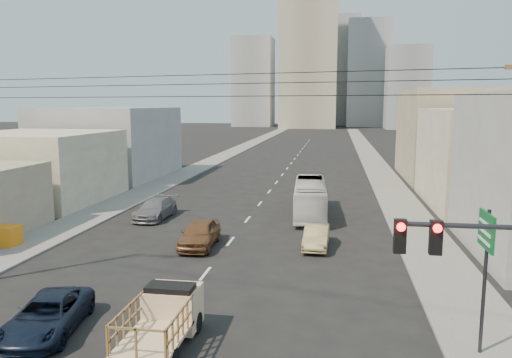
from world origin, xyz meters
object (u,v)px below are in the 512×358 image
(crate_stack, at_px, (3,236))
(green_sign, at_px, (486,247))
(flatbed_pickup, at_px, (163,316))
(sedan_brown, at_px, (200,234))
(city_bus, at_px, (310,198))
(navy_pickup, at_px, (48,315))
(sedan_tan, at_px, (316,237))
(traffic_signal, at_px, (486,291))
(sedan_grey, at_px, (155,209))

(crate_stack, bearing_deg, green_sign, -20.84)
(flatbed_pickup, xyz_separation_m, sedan_brown, (-2.05, 12.12, -0.30))
(flatbed_pickup, bearing_deg, city_bus, 79.75)
(sedan_brown, distance_m, green_sign, 17.12)
(navy_pickup, height_order, city_bus, city_bus)
(navy_pickup, bearing_deg, flatbed_pickup, -13.39)
(city_bus, height_order, green_sign, green_sign)
(city_bus, height_order, crate_stack, city_bus)
(sedan_brown, bearing_deg, crate_stack, -172.67)
(flatbed_pickup, distance_m, sedan_tan, 13.88)
(sedan_tan, height_order, crate_stack, sedan_tan)
(city_bus, height_order, sedan_brown, city_bus)
(traffic_signal, relative_size, green_sign, 1.20)
(navy_pickup, height_order, sedan_tan, navy_pickup)
(green_sign, bearing_deg, flatbed_pickup, -174.49)
(sedan_brown, height_order, crate_stack, sedan_brown)
(traffic_signal, xyz_separation_m, crate_stack, (-22.77, 14.20, -3.39))
(sedan_brown, bearing_deg, sedan_tan, 5.49)
(flatbed_pickup, relative_size, sedan_tan, 1.11)
(city_bus, relative_size, sedan_brown, 2.08)
(sedan_grey, height_order, green_sign, green_sign)
(traffic_signal, relative_size, crate_stack, 3.33)
(navy_pickup, bearing_deg, sedan_brown, 68.64)
(sedan_grey, bearing_deg, crate_stack, -123.66)
(crate_stack, bearing_deg, traffic_signal, -31.96)
(crate_stack, bearing_deg, navy_pickup, -47.90)
(flatbed_pickup, height_order, traffic_signal, traffic_signal)
(navy_pickup, xyz_separation_m, sedan_tan, (9.32, 12.71, -0.01))
(flatbed_pickup, xyz_separation_m, navy_pickup, (-4.55, 0.32, -0.43))
(sedan_tan, height_order, sedan_grey, sedan_grey)
(navy_pickup, bearing_deg, crate_stack, 122.70)
(sedan_brown, bearing_deg, navy_pickup, -104.02)
(flatbed_pickup, bearing_deg, traffic_signal, -23.23)
(sedan_tan, bearing_deg, traffic_signal, -73.74)
(flatbed_pickup, relative_size, green_sign, 0.88)
(city_bus, relative_size, traffic_signal, 1.62)
(sedan_tan, xyz_separation_m, traffic_signal, (4.50, -17.00, 3.43))
(crate_stack, bearing_deg, sedan_brown, 9.39)
(sedan_brown, bearing_deg, sedan_grey, 125.99)
(sedan_brown, relative_size, green_sign, 0.94)
(navy_pickup, bearing_deg, green_sign, -6.72)
(sedan_grey, bearing_deg, flatbed_pickup, -66.59)
(green_sign, distance_m, crate_stack, 26.03)
(sedan_grey, relative_size, green_sign, 1.00)
(city_bus, relative_size, sedan_tan, 2.45)
(sedan_brown, bearing_deg, traffic_signal, -56.96)
(traffic_signal, bearing_deg, navy_pickup, 162.73)
(sedan_grey, relative_size, traffic_signal, 0.83)
(sedan_tan, bearing_deg, navy_pickup, -124.81)
(flatbed_pickup, distance_m, city_bus, 22.10)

